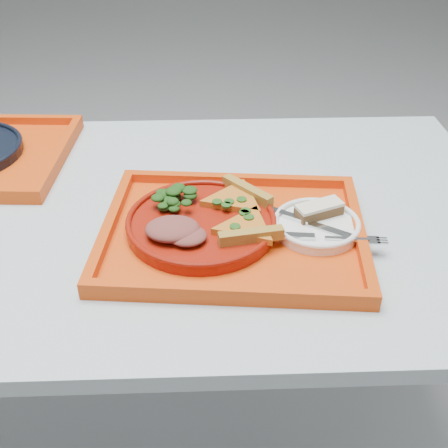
{
  "coord_description": "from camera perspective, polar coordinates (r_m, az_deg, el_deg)",
  "views": [
    {
      "loc": [
        0.23,
        -0.89,
        1.33
      ],
      "look_at": [
        0.25,
        -0.1,
        0.78
      ],
      "focal_mm": 45.0,
      "sensor_mm": 36.0,
      "label": 1
    }
  ],
  "objects": [
    {
      "name": "fork",
      "position": [
        0.95,
        10.08,
        -1.34
      ],
      "size": [
        0.19,
        0.04,
        0.01
      ],
      "primitive_type": "cube",
      "rotation": [
        0.0,
        0.0,
        -0.11
      ],
      "color": "silver",
      "rests_on": "side_plate"
    },
    {
      "name": "tray_main",
      "position": [
        0.98,
        0.93,
        -1.09
      ],
      "size": [
        0.48,
        0.39,
        0.01
      ],
      "primitive_type": "cube",
      "rotation": [
        0.0,
        0.0,
        -0.1
      ],
      "color": "#CD3D0A",
      "rests_on": "table"
    },
    {
      "name": "pizza_slice_a",
      "position": [
        0.94,
        2.32,
        -0.12
      ],
      "size": [
        0.13,
        0.14,
        0.02
      ],
      "primitive_type": null,
      "rotation": [
        0.0,
        0.0,
        1.74
      ],
      "color": "orange",
      "rests_on": "dinner_plate"
    },
    {
      "name": "side_plate",
      "position": [
        0.99,
        9.35,
        -0.28
      ],
      "size": [
        0.15,
        0.15,
        0.01
      ],
      "primitive_type": "cylinder",
      "color": "white",
      "rests_on": "tray_main"
    },
    {
      "name": "meat_portion",
      "position": [
        0.93,
        -5.25,
        -0.5
      ],
      "size": [
        0.09,
        0.07,
        0.03
      ],
      "primitive_type": "ellipsoid",
      "color": "brown",
      "rests_on": "dinner_plate"
    },
    {
      "name": "table",
      "position": [
        1.13,
        -13.24,
        -1.82
      ],
      "size": [
        1.6,
        0.8,
        0.75
      ],
      "color": "#A4AFB8",
      "rests_on": "ground"
    },
    {
      "name": "dessert_bar",
      "position": [
        1.0,
        9.64,
        1.45
      ],
      "size": [
        0.09,
        0.06,
        0.02
      ],
      "rotation": [
        0.0,
        0.0,
        0.39
      ],
      "color": "#4C3019",
      "rests_on": "side_plate"
    },
    {
      "name": "ground",
      "position": [
        1.62,
        -9.87,
        -21.44
      ],
      "size": [
        10.0,
        10.0,
        0.0
      ],
      "primitive_type": "plane",
      "color": "gray",
      "rests_on": "ground"
    },
    {
      "name": "dinner_plate",
      "position": [
        0.98,
        -2.31,
        -0.1
      ],
      "size": [
        0.26,
        0.26,
        0.02
      ],
      "primitive_type": "cylinder",
      "color": "maroon",
      "rests_on": "tray_main"
    },
    {
      "name": "pizza_slice_b",
      "position": [
        1.02,
        1.1,
        2.74
      ],
      "size": [
        0.17,
        0.17,
        0.02
      ],
      "primitive_type": null,
      "rotation": [
        0.0,
        0.0,
        3.87
      ],
      "color": "orange",
      "rests_on": "dinner_plate"
    },
    {
      "name": "salad_heap",
      "position": [
        1.01,
        -4.9,
        2.93
      ],
      "size": [
        0.08,
        0.07,
        0.04
      ],
      "primitive_type": "ellipsoid",
      "color": "black",
      "rests_on": "dinner_plate"
    },
    {
      "name": "knife",
      "position": [
        0.98,
        9.43,
        -0.07
      ],
      "size": [
        0.16,
        0.12,
        0.01
      ],
      "primitive_type": "cube",
      "rotation": [
        0.0,
        0.0,
        -0.59
      ],
      "color": "silver",
      "rests_on": "side_plate"
    }
  ]
}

